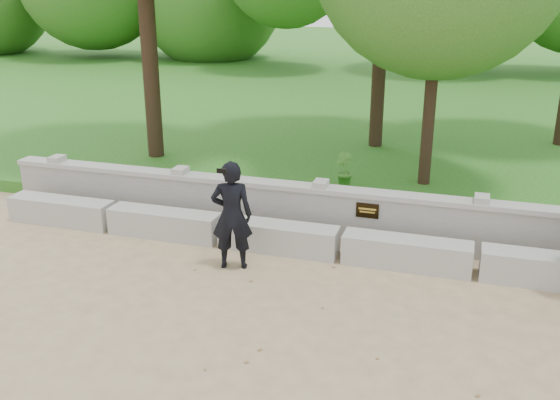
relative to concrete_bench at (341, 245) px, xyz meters
The scene contains 7 objects.
ground 1.91m from the concrete_bench, 90.00° to the right, with size 80.00×80.00×0.00m, color tan.
lawn 12.10m from the concrete_bench, 90.00° to the left, with size 40.00×22.00×0.25m, color #216117.
concrete_bench is the anchor object (origin of this frame).
parapet_wall 0.74m from the concrete_bench, 89.99° to the left, with size 12.50×0.35×0.90m.
man_main 1.76m from the concrete_bench, 152.75° to the right, with size 0.69×0.63×1.65m.
shrub_a 3.54m from the concrete_bench, 156.60° to the left, with size 0.31×0.21×0.59m, color #43822C.
shrub_b 2.77m from the concrete_bench, 101.01° to the left, with size 0.38×0.31×0.69m, color #43822C.
Camera 1 is at (1.71, -6.76, 4.07)m, focal length 40.00 mm.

